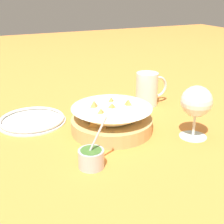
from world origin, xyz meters
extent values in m
plane|color=orange|center=(0.00, 0.00, 0.00)|extent=(4.00, 4.00, 0.00)
cylinder|color=tan|center=(0.04, 0.00, 0.02)|extent=(0.22, 0.22, 0.04)
cone|color=#EDE5C6|center=(0.04, 0.00, 0.04)|extent=(0.22, 0.22, 0.07)
cylinder|color=#3D842D|center=(0.04, 0.00, 0.02)|extent=(0.17, 0.17, 0.01)
pyramid|color=#CC8E42|center=(0.09, 0.00, 0.06)|extent=(0.08, 0.08, 0.06)
pyramid|color=#CC8E42|center=(0.06, 0.04, 0.05)|extent=(0.07, 0.06, 0.06)
pyramid|color=#CC8E42|center=(0.00, 0.02, 0.06)|extent=(0.07, 0.06, 0.06)
pyramid|color=#CC8E42|center=(0.00, -0.03, 0.05)|extent=(0.07, 0.06, 0.06)
pyramid|color=#CC8E42|center=(0.04, 0.00, 0.05)|extent=(0.08, 0.07, 0.06)
cylinder|color=#B7B7BC|center=(-0.08, -0.15, 0.02)|extent=(0.06, 0.06, 0.04)
cylinder|color=#42702D|center=(-0.08, -0.15, 0.03)|extent=(0.05, 0.05, 0.03)
cylinder|color=#B7B7BC|center=(-0.07, -0.15, 0.06)|extent=(0.06, 0.01, 0.10)
cylinder|color=silver|center=(0.22, -0.12, 0.00)|extent=(0.07, 0.07, 0.00)
cylinder|color=silver|center=(0.22, -0.12, 0.03)|extent=(0.01, 0.01, 0.06)
sphere|color=silver|center=(0.22, -0.12, 0.10)|extent=(0.08, 0.08, 0.08)
sphere|color=#DBD17A|center=(0.22, -0.12, 0.09)|extent=(0.06, 0.06, 0.06)
cylinder|color=silver|center=(0.23, 0.14, 0.06)|extent=(0.07, 0.07, 0.11)
cylinder|color=orange|center=(0.23, 0.14, 0.04)|extent=(0.06, 0.06, 0.08)
torus|color=silver|center=(0.27, 0.14, 0.06)|extent=(0.08, 0.01, 0.08)
cylinder|color=white|center=(-0.15, 0.15, 0.00)|extent=(0.20, 0.20, 0.01)
torus|color=white|center=(-0.15, 0.15, 0.01)|extent=(0.19, 0.19, 0.01)
camera|label=1|loc=(-0.29, -0.71, 0.37)|focal=50.00mm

